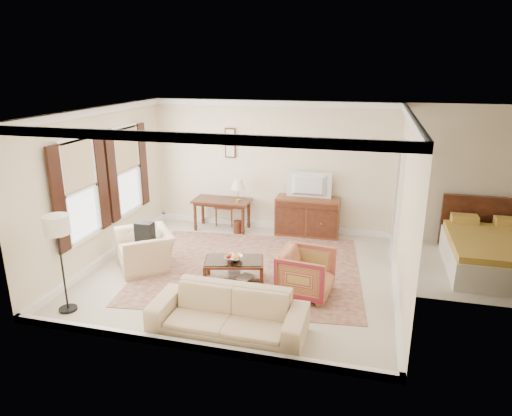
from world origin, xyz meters
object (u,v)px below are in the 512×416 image
at_px(writing_desk, 222,204).
at_px(striped_armchair, 306,271).
at_px(coffee_table, 234,265).
at_px(sideboard, 307,216).
at_px(sofa, 228,307).
at_px(tv, 309,177).
at_px(club_armchair, 145,244).

distance_m(writing_desk, striped_armchair, 3.52).
relative_size(writing_desk, coffee_table, 1.15).
relative_size(coffee_table, striped_armchair, 1.33).
height_order(writing_desk, sideboard, sideboard).
bearing_deg(sofa, coffee_table, 104.95).
xyz_separation_m(sideboard, sofa, (-0.50, -4.18, 0.00)).
bearing_deg(striped_armchair, coffee_table, 91.41).
relative_size(tv, club_armchair, 0.87).
bearing_deg(sideboard, striped_armchair, -82.13).
bearing_deg(club_armchair, sofa, 12.33).
bearing_deg(coffee_table, club_armchair, 173.74).
distance_m(tv, club_armchair, 3.71).
distance_m(striped_armchair, sofa, 1.67).
bearing_deg(coffee_table, tv, 71.26).
bearing_deg(writing_desk, striped_armchair, -48.65).
xyz_separation_m(coffee_table, striped_armchair, (1.27, -0.13, 0.10)).
bearing_deg(tv, sofa, 83.12).
xyz_separation_m(striped_armchair, club_armchair, (-3.06, 0.33, 0.04)).
bearing_deg(striped_armchair, tv, 15.22).
height_order(sideboard, club_armchair, club_armchair).
xyz_separation_m(writing_desk, tv, (1.94, 0.11, 0.72)).
relative_size(coffee_table, club_armchair, 1.05).
bearing_deg(writing_desk, sideboard, 3.73).
relative_size(writing_desk, striped_armchair, 1.52).
bearing_deg(tv, striped_armchair, 97.93).
height_order(tv, club_armchair, tv).
bearing_deg(sofa, tv, 84.04).
distance_m(sideboard, striped_armchair, 2.79).
height_order(writing_desk, coffee_table, writing_desk).
height_order(coffee_table, club_armchair, club_armchair).
bearing_deg(sideboard, club_armchair, -137.66).
distance_m(sideboard, sofa, 4.21).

